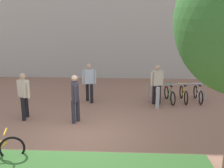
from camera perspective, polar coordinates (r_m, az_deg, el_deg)
name	(u,v)px	position (r m, az deg, el deg)	size (l,w,h in m)	color
ground_plane	(84,136)	(8.44, -6.17, -11.15)	(60.00, 60.00, 0.00)	#936651
planter_strip	(68,165)	(6.80, -9.55, -17.13)	(7.00, 1.10, 0.16)	#336028
bike_rack_cluster	(177,94)	(11.92, 13.99, -2.18)	(2.63, 1.83, 0.83)	#99999E
bollard_steel	(158,98)	(10.86, 9.96, -2.99)	(0.16, 0.16, 0.90)	#ADADB2
person_shirt_white	(89,80)	(11.42, -5.01, 0.78)	(0.60, 0.42, 1.72)	black
person_casual_tan	(24,93)	(9.95, -18.74, -1.89)	(0.53, 0.48, 1.72)	black
person_suited_navy	(75,96)	(9.18, -8.07, -2.57)	(0.33, 0.59, 1.72)	#2D2D38
person_shirt_blue	(157,82)	(11.24, 9.83, 0.41)	(0.57, 0.38, 1.72)	black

